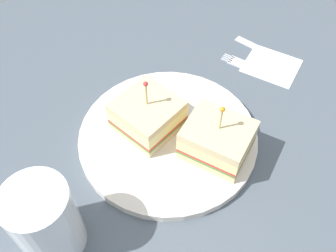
{
  "coord_description": "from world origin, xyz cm",
  "views": [
    {
      "loc": [
        17.65,
        29.31,
        47.02
      ],
      "look_at": [
        0.0,
        0.0,
        3.36
      ],
      "focal_mm": 40.55,
      "sensor_mm": 36.0,
      "label": 1
    }
  ],
  "objects_px": {
    "sandwich_half_front": "(148,115)",
    "napkin": "(271,66)",
    "fork": "(245,65)",
    "knife": "(262,50)",
    "drink_glass": "(47,223)",
    "sandwich_half_back": "(217,140)",
    "plate": "(168,137)"
  },
  "relations": [
    {
      "from": "drink_glass",
      "to": "knife",
      "type": "distance_m",
      "value": 0.49
    },
    {
      "from": "fork",
      "to": "sandwich_half_front",
      "type": "bearing_deg",
      "value": 10.25
    },
    {
      "from": "napkin",
      "to": "sandwich_half_back",
      "type": "bearing_deg",
      "value": 27.83
    },
    {
      "from": "sandwich_half_back",
      "to": "knife",
      "type": "relative_size",
      "value": 0.94
    },
    {
      "from": "sandwich_half_front",
      "to": "napkin",
      "type": "distance_m",
      "value": 0.27
    },
    {
      "from": "knife",
      "to": "fork",
      "type": "bearing_deg",
      "value": 17.75
    },
    {
      "from": "plate",
      "to": "napkin",
      "type": "xyz_separation_m",
      "value": [
        -0.24,
        -0.04,
        -0.01
      ]
    },
    {
      "from": "knife",
      "to": "plate",
      "type": "bearing_deg",
      "value": 18.59
    },
    {
      "from": "plate",
      "to": "napkin",
      "type": "height_order",
      "value": "plate"
    },
    {
      "from": "sandwich_half_front",
      "to": "fork",
      "type": "height_order",
      "value": "sandwich_half_front"
    },
    {
      "from": "fork",
      "to": "knife",
      "type": "height_order",
      "value": "same"
    },
    {
      "from": "plate",
      "to": "fork",
      "type": "distance_m",
      "value": 0.22
    },
    {
      "from": "sandwich_half_front",
      "to": "sandwich_half_back",
      "type": "distance_m",
      "value": 0.11
    },
    {
      "from": "sandwich_half_front",
      "to": "drink_glass",
      "type": "bearing_deg",
      "value": 26.19
    },
    {
      "from": "plate",
      "to": "knife",
      "type": "height_order",
      "value": "plate"
    },
    {
      "from": "sandwich_half_front",
      "to": "sandwich_half_back",
      "type": "xyz_separation_m",
      "value": [
        -0.06,
        0.09,
        0.0
      ]
    },
    {
      "from": "drink_glass",
      "to": "fork",
      "type": "bearing_deg",
      "value": -162.11
    },
    {
      "from": "sandwich_half_front",
      "to": "knife",
      "type": "bearing_deg",
      "value": -168.27
    },
    {
      "from": "drink_glass",
      "to": "knife",
      "type": "bearing_deg",
      "value": -162.13
    },
    {
      "from": "sandwich_half_back",
      "to": "napkin",
      "type": "bearing_deg",
      "value": -152.17
    },
    {
      "from": "sandwich_half_back",
      "to": "fork",
      "type": "height_order",
      "value": "sandwich_half_back"
    },
    {
      "from": "sandwich_half_front",
      "to": "fork",
      "type": "xyz_separation_m",
      "value": [
        -0.22,
        -0.04,
        -0.04
      ]
    },
    {
      "from": "napkin",
      "to": "fork",
      "type": "bearing_deg",
      "value": -31.41
    },
    {
      "from": "napkin",
      "to": "sandwich_half_front",
      "type": "bearing_deg",
      "value": 3.32
    },
    {
      "from": "napkin",
      "to": "knife",
      "type": "bearing_deg",
      "value": -106.39
    },
    {
      "from": "sandwich_half_back",
      "to": "napkin",
      "type": "xyz_separation_m",
      "value": [
        -0.2,
        -0.11,
        -0.04
      ]
    },
    {
      "from": "plate",
      "to": "knife",
      "type": "relative_size",
      "value": 2.19
    },
    {
      "from": "drink_glass",
      "to": "knife",
      "type": "relative_size",
      "value": 0.93
    },
    {
      "from": "napkin",
      "to": "knife",
      "type": "relative_size",
      "value": 0.75
    },
    {
      "from": "napkin",
      "to": "knife",
      "type": "xyz_separation_m",
      "value": [
        -0.01,
        -0.04,
        0.0
      ]
    },
    {
      "from": "knife",
      "to": "napkin",
      "type": "bearing_deg",
      "value": 73.61
    },
    {
      "from": "drink_glass",
      "to": "fork",
      "type": "height_order",
      "value": "drink_glass"
    }
  ]
}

